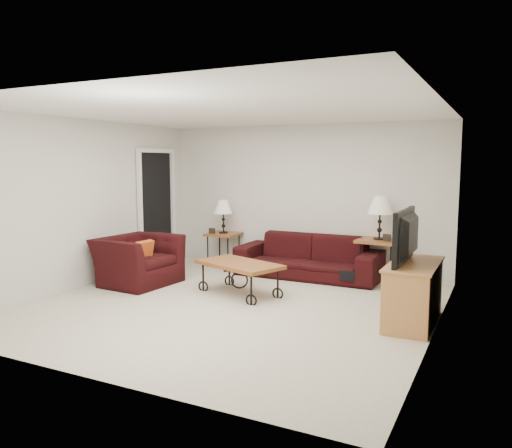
% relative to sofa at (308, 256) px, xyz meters
% --- Properties ---
extents(ground, '(5.00, 5.00, 0.00)m').
position_rel_sofa_xyz_m(ground, '(-0.29, -2.02, -0.34)').
color(ground, beige).
rests_on(ground, ground).
extents(wall_back, '(5.00, 0.02, 2.50)m').
position_rel_sofa_xyz_m(wall_back, '(-0.29, 0.48, 0.91)').
color(wall_back, silver).
rests_on(wall_back, ground).
extents(wall_front, '(5.00, 0.02, 2.50)m').
position_rel_sofa_xyz_m(wall_front, '(-0.29, -4.52, 0.91)').
color(wall_front, silver).
rests_on(wall_front, ground).
extents(wall_left, '(0.02, 5.00, 2.50)m').
position_rel_sofa_xyz_m(wall_left, '(-2.79, -2.02, 0.91)').
color(wall_left, silver).
rests_on(wall_left, ground).
extents(wall_right, '(0.02, 5.00, 2.50)m').
position_rel_sofa_xyz_m(wall_right, '(2.21, -2.02, 0.91)').
color(wall_right, silver).
rests_on(wall_right, ground).
extents(ceiling, '(5.00, 5.00, 0.00)m').
position_rel_sofa_xyz_m(ceiling, '(-0.29, -2.02, 2.16)').
color(ceiling, white).
rests_on(ceiling, wall_back).
extents(doorway, '(0.08, 0.94, 2.04)m').
position_rel_sofa_xyz_m(doorway, '(-2.76, -0.37, 0.68)').
color(doorway, black).
rests_on(doorway, ground).
extents(sofa, '(2.33, 0.91, 0.68)m').
position_rel_sofa_xyz_m(sofa, '(0.00, 0.00, 0.00)').
color(sofa, black).
rests_on(sofa, ground).
extents(side_table_left, '(0.56, 0.56, 0.60)m').
position_rel_sofa_xyz_m(side_table_left, '(-1.70, 0.18, -0.04)').
color(side_table_left, brown).
rests_on(side_table_left, ground).
extents(side_table_right, '(0.66, 0.66, 0.67)m').
position_rel_sofa_xyz_m(side_table_right, '(1.10, 0.18, -0.00)').
color(side_table_right, brown).
rests_on(side_table_right, ground).
extents(lamp_left, '(0.35, 0.35, 0.60)m').
position_rel_sofa_xyz_m(lamp_left, '(-1.70, 0.18, 0.55)').
color(lamp_left, black).
rests_on(lamp_left, side_table_left).
extents(lamp_right, '(0.41, 0.41, 0.67)m').
position_rel_sofa_xyz_m(lamp_right, '(1.10, 0.18, 0.67)').
color(lamp_right, black).
rests_on(lamp_right, side_table_right).
extents(photo_frame_left, '(0.12, 0.04, 0.10)m').
position_rel_sofa_xyz_m(photo_frame_left, '(-1.85, 0.03, 0.31)').
color(photo_frame_left, black).
rests_on(photo_frame_left, side_table_left).
extents(photo_frame_right, '(0.13, 0.05, 0.11)m').
position_rel_sofa_xyz_m(photo_frame_right, '(1.25, 0.03, 0.39)').
color(photo_frame_right, black).
rests_on(photo_frame_right, side_table_right).
extents(coffee_table, '(1.37, 1.04, 0.46)m').
position_rel_sofa_xyz_m(coffee_table, '(-0.48, -1.47, -0.11)').
color(coffee_table, brown).
rests_on(coffee_table, ground).
extents(armchair, '(1.06, 1.20, 0.74)m').
position_rel_sofa_xyz_m(armchair, '(-2.17, -1.62, 0.03)').
color(armchair, black).
rests_on(armchair, ground).
extents(throw_pillow, '(0.11, 0.34, 0.33)m').
position_rel_sofa_xyz_m(throw_pillow, '(-2.02, -1.67, 0.18)').
color(throw_pillow, red).
rests_on(throw_pillow, armchair).
extents(tv_stand, '(0.50, 1.19, 0.71)m').
position_rel_sofa_xyz_m(tv_stand, '(1.94, -1.71, 0.02)').
color(tv_stand, '#C07C47').
rests_on(tv_stand, ground).
extents(television, '(0.14, 1.07, 0.61)m').
position_rel_sofa_xyz_m(television, '(1.92, -1.71, 0.68)').
color(television, black).
rests_on(television, tv_stand).
extents(backpack, '(0.37, 0.29, 0.46)m').
position_rel_sofa_xyz_m(backpack, '(0.79, -0.31, -0.11)').
color(backpack, black).
rests_on(backpack, ground).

